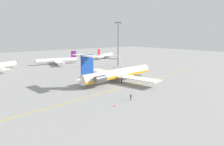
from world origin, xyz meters
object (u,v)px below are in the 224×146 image
object	(u,v)px
airliner_mid_left	(56,61)
ground_crew_near_tail	(121,68)
main_jetliner	(116,74)
ground_crew_starboard	(131,96)
ground_crew_portside	(101,69)
light_mast	(118,43)
safety_cone_nose	(114,105)
ground_crew_near_nose	(114,68)
airliner_mid_right	(105,55)

from	to	relation	value
airliner_mid_left	ground_crew_near_tail	xyz separation A→B (m)	(18.62, -41.50, -1.27)
main_jetliner	ground_crew_starboard	distance (m)	23.55
ground_crew_portside	light_mast	distance (m)	21.45
ground_crew_near_tail	safety_cone_nose	size ratio (longest dim) A/B	3.24
ground_crew_near_nose	light_mast	xyz separation A→B (m)	(9.17, 7.00, 13.04)
main_jetliner	light_mast	size ratio (longest dim) A/B	1.57
ground_crew_near_nose	ground_crew_near_tail	distance (m)	3.85
airliner_mid_right	ground_crew_starboard	xyz separation A→B (m)	(-58.52, -88.72, -1.18)
ground_crew_near_tail	ground_crew_portside	distance (m)	10.87
main_jetliner	ground_crew_near_nose	bearing A→B (deg)	47.52
airliner_mid_right	ground_crew_portside	size ratio (longest dim) A/B	14.58
airliner_mid_right	ground_crew_starboard	size ratio (longest dim) A/B	13.70
airliner_mid_left	ground_crew_starboard	bearing A→B (deg)	93.81
ground_crew_near_nose	ground_crew_portside	xyz separation A→B (m)	(-6.99, 1.59, 0.01)
airliner_mid_left	light_mast	bearing A→B (deg)	140.08
ground_crew_starboard	airliner_mid_right	bearing A→B (deg)	42.60
airliner_mid_right	ground_crew_near_tail	bearing A→B (deg)	-146.49
light_mast	ground_crew_near_tail	bearing A→B (deg)	-123.19
safety_cone_nose	ground_crew_starboard	bearing A→B (deg)	6.93
airliner_mid_right	ground_crew_starboard	world-z (taller)	airliner_mid_right
airliner_mid_left	airliner_mid_right	distance (m)	45.94
main_jetliner	airliner_mid_left	world-z (taller)	main_jetliner
airliner_mid_left	ground_crew_near_tail	bearing A→B (deg)	127.15
ground_crew_near_tail	light_mast	xyz separation A→B (m)	(5.92, 9.05, 12.99)
main_jetliner	ground_crew_near_tail	size ratio (longest dim) A/B	22.79
ground_crew_portside	ground_crew_starboard	size ratio (longest dim) A/B	0.94
ground_crew_portside	ground_crew_near_tail	bearing A→B (deg)	-52.72
ground_crew_starboard	ground_crew_portside	bearing A→B (deg)	49.75
ground_crew_portside	safety_cone_nose	distance (m)	52.72
airliner_mid_left	light_mast	size ratio (longest dim) A/B	1.05
light_mast	airliner_mid_left	bearing A→B (deg)	127.10
airliner_mid_right	safety_cone_nose	bearing A→B (deg)	-153.84
main_jetliner	airliner_mid_left	bearing A→B (deg)	83.80
light_mast	ground_crew_starboard	bearing A→B (deg)	-127.55
ground_crew_starboard	safety_cone_nose	xyz separation A→B (m)	(-6.80, -0.83, -0.89)
main_jetliner	safety_cone_nose	distance (m)	28.28
ground_crew_starboard	main_jetliner	bearing A→B (deg)	45.83
airliner_mid_left	safety_cone_nose	xyz separation A→B (m)	(-19.95, -82.31, -2.12)
ground_crew_near_nose	safety_cone_nose	bearing A→B (deg)	-99.57
ground_crew_portside	airliner_mid_left	bearing A→B (deg)	69.30
ground_crew_near_nose	light_mast	world-z (taller)	light_mast
ground_crew_near_tail	ground_crew_portside	xyz separation A→B (m)	(-10.25, 3.64, -0.04)
ground_crew_near_tail	ground_crew_near_nose	bearing A→B (deg)	87.45
main_jetliner	ground_crew_starboard	xyz separation A→B (m)	(-11.80, -20.28, -2.06)
light_mast	ground_crew_portside	bearing A→B (deg)	-161.50
airliner_mid_right	ground_crew_near_tail	size ratio (longest dim) A/B	14.09
ground_crew_near_tail	light_mast	size ratio (longest dim) A/B	0.07
airliner_mid_left	ground_crew_portside	xyz separation A→B (m)	(8.37, -37.86, -1.31)
ground_crew_near_tail	safety_cone_nose	distance (m)	56.17
airliner_mid_left	light_mast	world-z (taller)	light_mast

